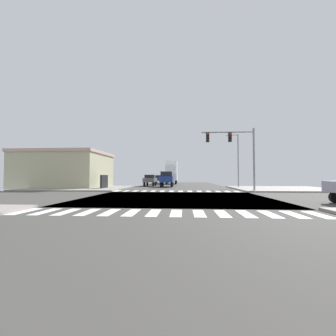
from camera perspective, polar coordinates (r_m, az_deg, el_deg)
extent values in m
cube|color=#42403C|center=(17.38, 2.07, -7.56)|extent=(14.00, 90.00, 0.05)
cube|color=#42403C|center=(17.38, 2.07, -7.56)|extent=(90.00, 12.00, 0.05)
cube|color=gray|center=(31.85, 27.03, -4.68)|extent=(12.00, 12.00, 0.14)
cube|color=gray|center=(32.33, -20.93, -4.73)|extent=(12.00, 12.00, 0.14)
cube|color=white|center=(12.50, -32.44, -9.23)|extent=(0.50, 2.00, 0.01)
cube|color=white|center=(11.94, -28.52, -9.65)|extent=(0.50, 2.00, 0.01)
cube|color=white|center=(11.44, -24.23, -10.07)|extent=(0.50, 2.00, 0.01)
cube|color=white|center=(11.01, -19.57, -10.45)|extent=(0.50, 2.00, 0.01)
cube|color=white|center=(10.66, -14.54, -10.79)|extent=(0.50, 2.00, 0.01)
cube|color=white|center=(10.39, -9.21, -11.05)|extent=(0.50, 2.00, 0.01)
cube|color=white|center=(10.21, -3.63, -11.24)|extent=(0.50, 2.00, 0.01)
cube|color=white|center=(10.13, 2.10, -11.31)|extent=(0.50, 2.00, 0.01)
cube|color=white|center=(10.15, 7.86, -11.28)|extent=(0.50, 2.00, 0.01)
cube|color=white|center=(10.26, 13.55, -11.14)|extent=(0.50, 2.00, 0.01)
cube|color=white|center=(10.47, 19.05, -10.90)|extent=(0.50, 2.00, 0.01)
cube|color=white|center=(10.77, 24.29, -10.58)|extent=(0.50, 2.00, 0.01)
cube|color=white|center=(11.15, 29.19, -10.20)|extent=(0.50, 2.00, 0.01)
cube|color=white|center=(11.60, 33.73, -9.78)|extent=(0.50, 2.00, 0.01)
cube|color=white|center=(25.72, -12.65, -5.68)|extent=(0.50, 2.00, 0.01)
cube|color=white|center=(25.45, -10.48, -5.73)|extent=(0.50, 2.00, 0.01)
cube|color=white|center=(25.22, -8.26, -5.78)|extent=(0.50, 2.00, 0.01)
cube|color=white|center=(25.03, -6.02, -5.82)|extent=(0.50, 2.00, 0.01)
cube|color=white|center=(24.87, -3.73, -5.85)|extent=(0.50, 2.00, 0.01)
cube|color=white|center=(24.76, -1.43, -5.87)|extent=(0.50, 2.00, 0.01)
cube|color=white|center=(24.68, 0.90, -5.88)|extent=(0.50, 2.00, 0.01)
cube|color=white|center=(24.65, 3.23, -5.88)|extent=(0.50, 2.00, 0.01)
cube|color=white|center=(24.66, 5.57, -5.87)|extent=(0.50, 2.00, 0.01)
cube|color=white|center=(24.70, 7.90, -5.86)|extent=(0.50, 2.00, 0.01)
cube|color=white|center=(24.79, 10.22, -5.83)|extent=(0.50, 2.00, 0.01)
cube|color=white|center=(24.92, 12.51, -5.79)|extent=(0.50, 2.00, 0.01)
cube|color=white|center=(25.09, 14.78, -5.75)|extent=(0.50, 2.00, 0.01)
cube|color=white|center=(25.29, 17.02, -5.70)|extent=(0.50, 2.00, 0.01)
cylinder|color=gray|center=(25.62, 20.92, 1.97)|extent=(0.20, 0.20, 6.78)
cylinder|color=gray|center=(25.35, 14.77, 8.76)|extent=(5.53, 0.14, 0.14)
cube|color=black|center=(25.30, 15.40, 7.52)|extent=(0.32, 0.40, 1.00)
sphere|color=red|center=(25.12, 15.50, 8.31)|extent=(0.22, 0.22, 0.22)
sphere|color=black|center=(25.07, 15.51, 7.61)|extent=(0.22, 0.22, 0.22)
sphere|color=black|center=(25.01, 15.52, 6.91)|extent=(0.22, 0.22, 0.22)
cube|color=black|center=(24.94, 9.99, 7.62)|extent=(0.32, 0.40, 1.00)
sphere|color=red|center=(24.76, 10.05, 8.42)|extent=(0.22, 0.22, 0.22)
sphere|color=black|center=(24.70, 10.05, 7.71)|extent=(0.22, 0.22, 0.22)
sphere|color=black|center=(24.65, 10.06, 7.00)|extent=(0.22, 0.22, 0.22)
cylinder|color=gray|center=(33.34, 17.33, 1.71)|extent=(0.16, 0.16, 7.59)
cylinder|color=gray|center=(33.63, 16.09, 8.01)|extent=(1.40, 0.10, 0.10)
ellipsoid|color=silver|center=(33.49, 14.90, 7.95)|extent=(0.60, 0.32, 0.20)
cube|color=#B3AF8B|center=(36.30, -24.47, -0.71)|extent=(11.27, 9.41, 4.79)
cube|color=#C19D8F|center=(36.45, -24.41, 3.37)|extent=(11.57, 9.71, 0.40)
cube|color=black|center=(29.98, -15.86, -3.42)|extent=(0.24, 2.20, 1.80)
cylinder|color=black|center=(33.18, 0.89, -4.28)|extent=(0.26, 0.74, 0.74)
cylinder|color=black|center=(33.30, -1.82, -4.28)|extent=(0.26, 0.74, 0.74)
cylinder|color=black|center=(36.30, 1.16, -4.10)|extent=(0.26, 0.74, 0.74)
cylinder|color=black|center=(36.41, -1.32, -4.09)|extent=(0.26, 0.74, 0.74)
cube|color=navy|center=(34.77, -0.27, -2.85)|extent=(1.96, 4.60, 0.88)
cube|color=black|center=(34.77, -0.27, -1.53)|extent=(1.69, 3.22, 0.72)
cylinder|color=black|center=(45.26, 1.94, -3.67)|extent=(0.26, 0.80, 0.80)
cylinder|color=black|center=(45.37, -0.49, -3.66)|extent=(0.26, 0.80, 0.80)
cylinder|color=black|center=(50.15, 2.14, -3.52)|extent=(0.26, 0.80, 0.80)
cylinder|color=black|center=(50.25, -0.05, -3.51)|extent=(0.26, 0.80, 0.80)
cube|color=silver|center=(47.73, 0.89, -2.22)|extent=(2.40, 7.20, 1.49)
cube|color=white|center=(48.85, 0.96, 0.16)|extent=(2.30, 4.18, 2.56)
cube|color=silver|center=(45.59, 0.75, -0.35)|extent=(2.11, 2.02, 1.49)
cylinder|color=black|center=(17.26, 36.64, -5.96)|extent=(0.68, 0.26, 0.68)
cylinder|color=black|center=(49.79, -1.61, -3.60)|extent=(0.26, 0.68, 0.68)
cylinder|color=black|center=(49.95, -3.26, -3.59)|extent=(0.26, 0.68, 0.68)
cylinder|color=black|center=(52.70, -1.30, -3.51)|extent=(0.26, 0.68, 0.68)
cylinder|color=black|center=(52.85, -2.86, -3.51)|extent=(0.26, 0.68, 0.68)
cube|color=navy|center=(51.30, -2.25, -2.80)|extent=(1.80, 4.30, 0.66)
cube|color=black|center=(51.30, -2.25, -2.13)|extent=(1.55, 2.24, 0.54)
cylinder|color=black|center=(36.14, -3.75, -4.15)|extent=(0.26, 0.68, 0.68)
cylinder|color=black|center=(36.36, -6.00, -4.13)|extent=(0.26, 0.68, 0.68)
cylinder|color=black|center=(39.04, -3.17, -4.00)|extent=(0.26, 0.68, 0.68)
cylinder|color=black|center=(39.24, -5.26, -3.98)|extent=(0.26, 0.68, 0.68)
cube|color=#5F595F|center=(37.67, -4.53, -3.05)|extent=(1.80, 4.30, 0.66)
cube|color=black|center=(37.67, -4.53, -2.13)|extent=(1.55, 2.24, 0.54)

